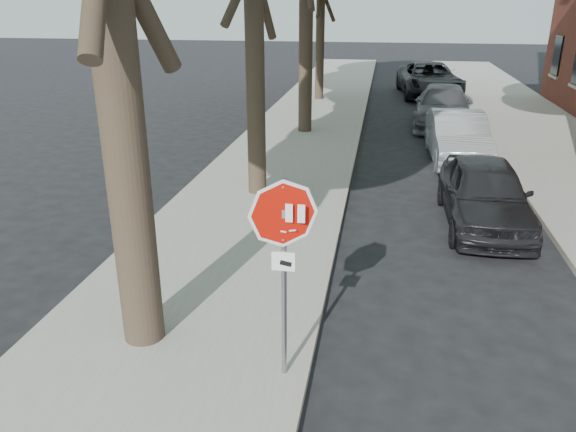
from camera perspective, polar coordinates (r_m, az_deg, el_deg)
name	(u,v)px	position (r m, az deg, el deg)	size (l,w,h in m)	color
ground	(339,386)	(7.48, 5.15, -16.82)	(120.00, 120.00, 0.00)	black
sidewalk_left	(293,145)	(18.67, 0.55, 7.19)	(4.00, 55.00, 0.12)	gray
sidewalk_right	(567,157)	(19.30, 26.45, 5.42)	(4.00, 55.00, 0.12)	gray
curb_left	(356,148)	(18.46, 6.89, 6.90)	(0.12, 55.00, 0.13)	#9E9384
curb_right	(497,154)	(18.80, 20.47, 5.96)	(0.12, 55.00, 0.13)	#9E9384
stop_sign	(284,243)	(6.51, -0.45, -2.77)	(0.76, 0.34, 2.61)	gray
car_a	(485,193)	(12.69, 19.36, 2.19)	(1.69, 4.19, 1.43)	black
car_b	(458,137)	(17.65, 16.85, 7.67)	(1.53, 4.38, 1.44)	#AAADB3
car_c	(443,107)	(22.56, 15.46, 10.67)	(2.07, 5.10, 1.48)	#4A4A4F
car_d	(429,80)	(29.50, 14.15, 13.29)	(2.72, 5.89, 1.64)	black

